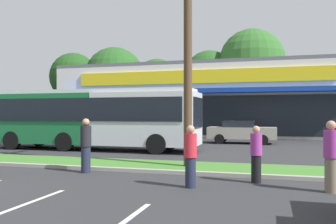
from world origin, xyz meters
name	(u,v)px	position (x,y,z in m)	size (l,w,h in m)	color
grass_median	(99,163)	(0.00, 14.00, 0.06)	(56.00, 2.20, 0.12)	#427A2D
curb_lip	(83,168)	(0.00, 12.78, 0.06)	(56.00, 0.24, 0.12)	#99968C
storefront_building	(210,101)	(0.63, 36.29, 3.19)	(26.18, 13.91, 6.37)	silver
tree_far_left	(74,77)	(-20.64, 46.75, 7.21)	(6.76, 6.76, 10.60)	#473323
tree_left	(115,77)	(-13.25, 44.44, 6.74)	(7.75, 7.75, 10.62)	#473323
tree_mid_left	(157,82)	(-7.44, 44.58, 5.93)	(5.87, 5.87, 8.88)	#473323
tree_mid	(210,77)	(-0.62, 43.82, 6.34)	(6.27, 6.27, 9.49)	#473323
tree_mid_right	(252,62)	(4.34, 43.30, 7.88)	(7.46, 7.46, 11.62)	#473323
utility_pole	(184,22)	(3.42, 13.84, 5.25)	(3.03, 2.40, 9.80)	#4C3826
city_bus	(91,117)	(-3.07, 19.09, 1.77)	(11.96, 2.69, 3.25)	#196638
car_1	(241,132)	(4.53, 25.45, 0.78)	(4.41, 1.88, 1.49)	#9E998C
car_4	(123,131)	(-3.51, 24.53, 0.73)	(4.18, 1.95, 1.40)	#B7B7BC
pedestrian_near_bench	(191,156)	(4.33, 10.81, 0.84)	(0.34, 0.34, 1.67)	#1E2338
pedestrian_by_pole	(331,156)	(7.85, 11.20, 0.91)	(0.36, 0.36, 1.81)	#726651
pedestrian_mid	(256,154)	(5.99, 11.96, 0.82)	(0.33, 0.33, 1.63)	black
pedestrian_far	(86,145)	(0.44, 12.21, 0.91)	(0.37, 0.37, 1.81)	#1E2338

